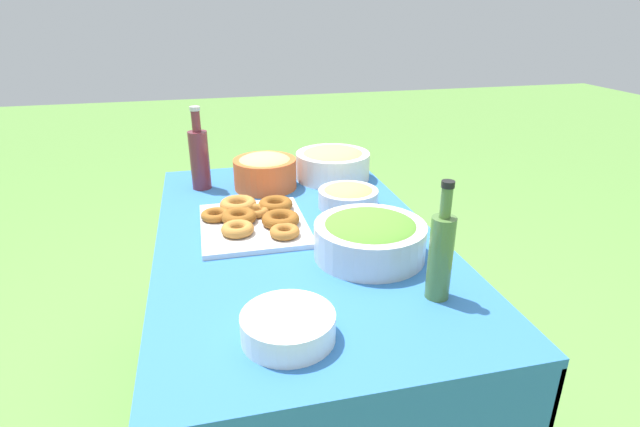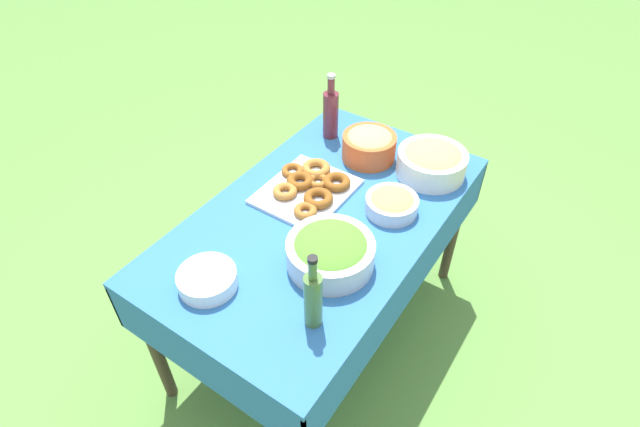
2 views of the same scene
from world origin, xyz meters
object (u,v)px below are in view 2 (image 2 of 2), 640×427
plate_stack (207,280)px  olive_oil_bottle (313,298)px  wine_bottle (331,113)px  donut_platter (309,187)px  pasta_bowl (369,144)px  salad_bowl (330,251)px  bread_bowl (432,161)px  fruit_bowl (392,203)px

plate_stack → olive_oil_bottle: olive_oil_bottle is taller
wine_bottle → donut_platter: bearing=-158.6°
pasta_bowl → wine_bottle: bearing=77.3°
donut_platter → olive_oil_bottle: olive_oil_bottle is taller
salad_bowl → plate_stack: bearing=137.8°
donut_platter → bread_bowl: 0.54m
pasta_bowl → olive_oil_bottle: 0.93m
salad_bowl → olive_oil_bottle: olive_oil_bottle is taller
fruit_bowl → pasta_bowl: bearing=44.3°
plate_stack → fruit_bowl: 0.77m
wine_bottle → bread_bowl: 0.53m
salad_bowl → wine_bottle: size_ratio=0.99×
salad_bowl → plate_stack: 0.43m
donut_platter → fruit_bowl: fruit_bowl is taller
salad_bowl → fruit_bowl: bearing=-7.2°
wine_bottle → plate_stack: bearing=-171.0°
wine_bottle → fruit_bowl: bearing=-122.6°
donut_platter → pasta_bowl: bearing=-13.6°
bread_bowl → fruit_bowl: size_ratio=1.41×
pasta_bowl → bread_bowl: size_ratio=0.81×
olive_oil_bottle → wine_bottle: bearing=30.3°
salad_bowl → pasta_bowl: (0.64, 0.21, 0.01)m
donut_platter → olive_oil_bottle: size_ratio=1.35×
wine_bottle → salad_bowl: bearing=-146.9°
pasta_bowl → fruit_bowl: size_ratio=1.14×
salad_bowl → olive_oil_bottle: (-0.24, -0.09, 0.06)m
salad_bowl → pasta_bowl: bearing=18.2°
pasta_bowl → olive_oil_bottle: olive_oil_bottle is taller
salad_bowl → plate_stack: size_ratio=1.54×
plate_stack → fruit_bowl: (0.69, -0.34, 0.01)m
pasta_bowl → wine_bottle: (0.05, 0.24, 0.05)m
salad_bowl → donut_platter: (0.29, 0.29, -0.04)m
wine_bottle → bread_bowl: bearing=-90.9°
wine_bottle → fruit_bowl: 0.60m
plate_stack → salad_bowl: bearing=-42.2°
salad_bowl → donut_platter: salad_bowl is taller
donut_platter → plate_stack: size_ratio=1.99×
plate_stack → olive_oil_bottle: 0.40m
salad_bowl → fruit_bowl: (0.37, -0.05, -0.02)m
bread_bowl → wine_bottle: bearing=89.1°
plate_stack → bread_bowl: 1.07m
donut_platter → fruit_bowl: size_ratio=1.92×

